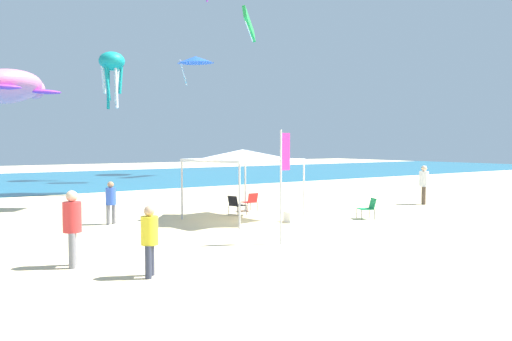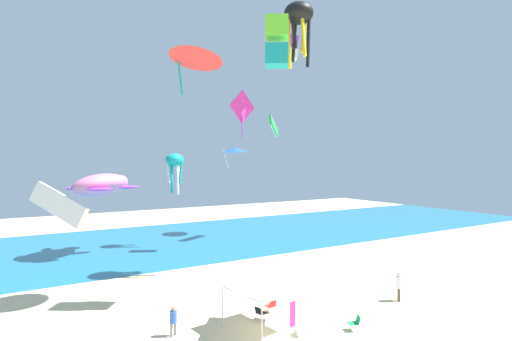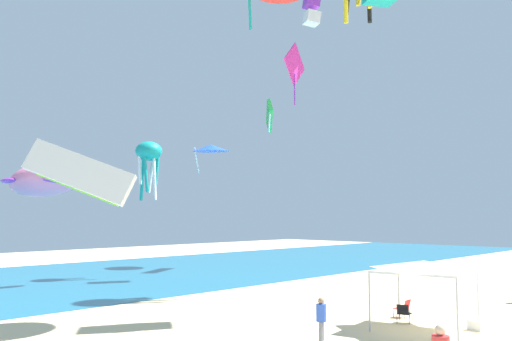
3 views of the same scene
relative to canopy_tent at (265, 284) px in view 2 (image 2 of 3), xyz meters
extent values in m
cube|color=beige|center=(0.75, -1.98, -2.55)|extent=(120.00, 120.00, 0.10)
cube|color=teal|center=(0.75, 26.56, -2.48)|extent=(120.00, 24.62, 0.02)
cylinder|color=#B7B7BC|center=(-1.40, -1.93, -1.36)|extent=(0.07, 0.07, 2.28)
cylinder|color=#B7B7BC|center=(1.92, -1.40, -1.36)|extent=(0.07, 0.07, 2.28)
cylinder|color=#B7B7BC|center=(-1.92, 1.40, -1.36)|extent=(0.07, 0.07, 2.28)
cylinder|color=#B7B7BC|center=(1.40, 1.93, -1.36)|extent=(0.07, 0.07, 2.28)
cube|color=silver|center=(0.00, 0.00, -0.17)|extent=(3.93, 3.93, 0.10)
pyramid|color=silver|center=(0.00, 0.00, 0.06)|extent=(3.85, 3.85, 0.36)
cylinder|color=black|center=(0.86, 1.03, -2.30)|extent=(0.02, 0.02, 0.40)
cylinder|color=black|center=(0.72, 1.53, -2.30)|extent=(0.02, 0.02, 0.40)
cylinder|color=black|center=(0.35, 0.89, -2.30)|extent=(0.02, 0.02, 0.40)
cylinder|color=black|center=(0.22, 1.39, -2.30)|extent=(0.02, 0.02, 0.40)
cube|color=black|center=(0.54, 1.21, -2.10)|extent=(0.64, 0.64, 0.03)
cube|color=black|center=(0.26, 1.14, -1.89)|extent=(0.25, 0.51, 0.41)
cylinder|color=black|center=(1.84, 2.19, -2.30)|extent=(0.02, 0.02, 0.40)
cylinder|color=black|center=(1.32, 2.17, -2.30)|extent=(0.02, 0.02, 0.40)
cylinder|color=black|center=(1.85, 1.67, -2.30)|extent=(0.02, 0.02, 0.40)
cylinder|color=black|center=(1.33, 1.65, -2.30)|extent=(0.02, 0.02, 0.40)
cube|color=red|center=(1.59, 1.92, -2.10)|extent=(0.53, 0.53, 0.03)
cube|color=red|center=(1.60, 1.63, -1.89)|extent=(0.50, 0.14, 0.41)
cylinder|color=black|center=(3.92, -2.30, -2.30)|extent=(0.02, 0.02, 0.40)
cylinder|color=black|center=(3.70, -2.77, -2.30)|extent=(0.02, 0.02, 0.40)
cylinder|color=black|center=(4.39, -2.52, -2.30)|extent=(0.02, 0.02, 0.40)
cylinder|color=black|center=(4.17, -2.99, -2.30)|extent=(0.02, 0.02, 0.40)
cube|color=#198C4C|center=(4.04, -2.64, -2.10)|extent=(0.69, 0.69, 0.03)
cube|color=#198C4C|center=(4.31, -2.77, -1.89)|extent=(0.33, 0.50, 0.41)
cube|color=white|center=(1.14, -1.60, -2.32)|extent=(0.51, 0.67, 0.36)
cube|color=white|center=(1.14, -1.60, -2.12)|extent=(0.52, 0.69, 0.04)
cylinder|color=silver|center=(-1.76, -4.73, -0.81)|extent=(0.06, 0.06, 3.38)
cube|color=#E02D9E|center=(-1.59, -4.73, 0.23)|extent=(0.30, 0.02, 1.10)
cylinder|color=slate|center=(-4.51, 1.83, -2.14)|extent=(0.14, 0.14, 0.72)
cylinder|color=slate|center=(-4.76, 1.71, -2.14)|extent=(0.14, 0.14, 0.72)
cylinder|color=blue|center=(-4.63, 1.77, -1.47)|extent=(0.38, 0.38, 0.63)
sphere|color=#A87A56|center=(-4.63, 1.77, -1.04)|extent=(0.23, 0.23, 0.23)
cylinder|color=brown|center=(10.17, -0.70, -2.07)|extent=(0.17, 0.17, 0.86)
cylinder|color=brown|center=(9.92, -0.93, -2.07)|extent=(0.17, 0.17, 0.86)
cylinder|color=white|center=(10.04, -0.82, -1.26)|extent=(0.45, 0.45, 0.75)
sphere|color=beige|center=(10.04, -0.82, -0.74)|extent=(0.28, 0.28, 0.28)
cube|color=purple|center=(13.37, 15.79, 19.62)|extent=(1.65, 1.60, 1.15)
cube|color=white|center=(13.37, 15.79, 18.24)|extent=(1.65, 1.60, 1.15)
cube|color=green|center=(15.28, 22.21, 11.18)|extent=(3.11, 3.30, 2.56)
cube|color=white|center=(15.28, 22.21, 10.64)|extent=(2.38, 2.36, 1.44)
ellipsoid|color=black|center=(8.64, 8.40, 19.26)|extent=(2.47, 2.47, 1.80)
cylinder|color=black|center=(7.90, 8.09, 17.45)|extent=(0.53, 0.39, 2.64)
cylinder|color=yellow|center=(8.54, 7.61, 17.09)|extent=(0.33, 0.62, 3.35)
cylinder|color=black|center=(9.27, 7.91, 16.73)|extent=(0.61, 0.54, 4.08)
cylinder|color=yellow|center=(9.38, 8.70, 17.45)|extent=(0.53, 0.39, 2.64)
cylinder|color=black|center=(8.74, 9.19, 17.09)|extent=(0.33, 0.62, 3.35)
cylinder|color=yellow|center=(8.01, 8.88, 16.73)|extent=(0.61, 0.54, 4.08)
cone|color=blue|center=(12.39, 26.98, 8.41)|extent=(4.70, 4.69, 0.81)
cylinder|color=white|center=(11.72, 28.21, 7.26)|extent=(1.14, 0.70, 2.35)
cube|color=#E02D9E|center=(4.17, 10.13, 11.33)|extent=(2.69, 0.63, 2.74)
cylinder|color=purple|center=(4.17, 10.13, 9.75)|extent=(0.10, 0.10, 1.94)
ellipsoid|color=pink|center=(-4.73, 23.54, 4.47)|extent=(7.70, 7.60, 3.19)
sphere|color=pink|center=(-2.23, 25.66, 4.64)|extent=(1.47, 1.47, 1.47)
ellipsoid|color=purple|center=(-4.86, 26.22, 4.23)|extent=(1.29, 2.41, 0.33)
ellipsoid|color=purple|center=(-2.11, 22.98, 4.23)|extent=(2.29, 0.92, 0.33)
ellipsoid|color=purple|center=(-7.29, 23.52, 4.23)|extent=(1.29, 2.41, 0.33)
ellipsoid|color=purple|center=(-5.17, 21.03, 4.23)|extent=(2.29, 0.92, 0.33)
cube|color=#66D82D|center=(3.12, 3.48, 15.62)|extent=(2.10, 2.09, 1.35)
cube|color=teal|center=(3.12, 3.48, 13.79)|extent=(2.10, 2.09, 1.35)
cube|color=white|center=(-9.37, 11.02, 3.94)|extent=(3.40, 4.14, 3.04)
cube|color=#66D82D|center=(-9.37, 11.02, 3.30)|extent=(2.33, 3.21, 1.71)
ellipsoid|color=teal|center=(3.16, 23.76, 7.02)|extent=(2.03, 2.03, 1.48)
cylinder|color=teal|center=(3.77, 23.51, 5.52)|extent=(0.44, 0.32, 2.17)
cylinder|color=white|center=(3.67, 24.16, 5.22)|extent=(0.45, 0.41, 2.77)
cylinder|color=teal|center=(3.06, 24.41, 4.92)|extent=(0.29, 0.57, 3.36)
cylinder|color=white|center=(2.55, 24.00, 5.52)|extent=(0.44, 0.32, 2.17)
cylinder|color=teal|center=(2.64, 23.35, 5.22)|extent=(0.45, 0.41, 2.77)
cylinder|color=white|center=(3.25, 23.10, 4.92)|extent=(0.29, 0.57, 3.36)
cone|color=red|center=(-1.21, 6.76, 14.05)|extent=(5.00, 4.98, 1.52)
cylinder|color=teal|center=(-1.92, 8.08, 12.83)|extent=(0.56, 0.39, 2.70)
camera|label=1|loc=(-10.98, -16.72, 0.48)|focal=36.14mm
camera|label=2|loc=(-11.52, -18.26, 6.71)|focal=27.64mm
camera|label=3|loc=(-20.70, -10.15, 2.06)|focal=37.48mm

